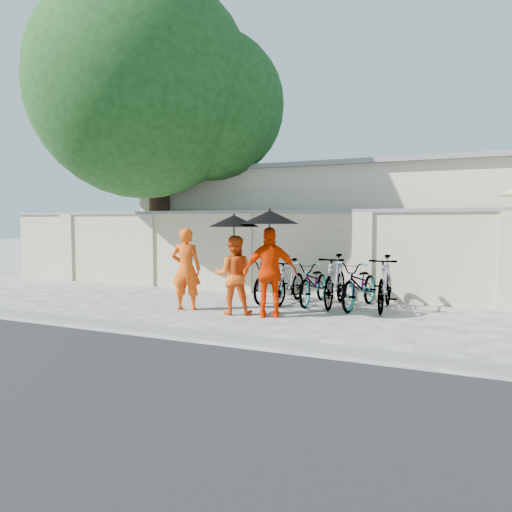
% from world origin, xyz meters
% --- Properties ---
extents(ground, '(80.00, 80.00, 0.00)m').
position_xyz_m(ground, '(0.00, 0.00, 0.00)').
color(ground, silver).
extents(kerb, '(40.00, 0.16, 0.12)m').
position_xyz_m(kerb, '(0.00, -1.70, 0.06)').
color(kerb, gray).
rests_on(kerb, ground).
extents(compound_wall, '(20.00, 0.30, 2.00)m').
position_xyz_m(compound_wall, '(1.00, 3.20, 1.00)').
color(compound_wall, beige).
rests_on(compound_wall, ground).
extents(building_behind, '(14.00, 6.00, 3.20)m').
position_xyz_m(building_behind, '(2.00, 7.00, 1.60)').
color(building_behind, beige).
rests_on(building_behind, ground).
extents(shade_tree, '(6.70, 6.20, 8.20)m').
position_xyz_m(shade_tree, '(-3.66, 2.97, 5.10)').
color(shade_tree, brown).
rests_on(shade_tree, ground).
extents(monk_left, '(0.70, 0.57, 1.67)m').
position_xyz_m(monk_left, '(-0.96, 0.33, 0.84)').
color(monk_left, '#F6510D').
rests_on(monk_left, ground).
extents(monk_center, '(0.90, 0.81, 1.53)m').
position_xyz_m(monk_center, '(0.14, 0.32, 0.76)').
color(monk_center, '#F45713').
rests_on(monk_center, ground).
extents(parasol_center, '(0.98, 0.98, 1.06)m').
position_xyz_m(parasol_center, '(0.19, 0.24, 1.81)').
color(parasol_center, black).
rests_on(parasol_center, ground).
extents(monk_right, '(1.08, 0.79, 1.69)m').
position_xyz_m(monk_right, '(0.91, 0.34, 0.85)').
color(monk_right, '#FC3100').
rests_on(monk_right, ground).
extents(parasol_right, '(1.08, 1.08, 1.04)m').
position_xyz_m(parasol_right, '(0.93, 0.26, 1.88)').
color(parasol_right, black).
rests_on(parasol_right, ground).
extents(bike_0, '(0.69, 1.82, 0.94)m').
position_xyz_m(bike_0, '(0.14, 2.10, 0.47)').
color(bike_0, '#ACACAE').
rests_on(bike_0, ground).
extents(bike_1, '(0.54, 1.66, 0.98)m').
position_xyz_m(bike_1, '(0.66, 1.93, 0.49)').
color(bike_1, '#ACACAE').
rests_on(bike_1, ground).
extents(bike_2, '(0.66, 1.80, 0.94)m').
position_xyz_m(bike_2, '(1.18, 2.10, 0.47)').
color(bike_2, '#ACACAE').
rests_on(bike_2, ground).
extents(bike_3, '(0.64, 1.88, 1.11)m').
position_xyz_m(bike_3, '(1.69, 1.94, 0.56)').
color(bike_3, '#ACACAE').
rests_on(bike_3, ground).
extents(bike_4, '(0.85, 1.95, 0.99)m').
position_xyz_m(bike_4, '(2.21, 2.00, 0.50)').
color(bike_4, '#ACACAE').
rests_on(bike_4, ground).
extents(bike_5, '(0.65, 1.90, 1.12)m').
position_xyz_m(bike_5, '(2.73, 1.92, 0.56)').
color(bike_5, '#ACACAE').
rests_on(bike_5, ground).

